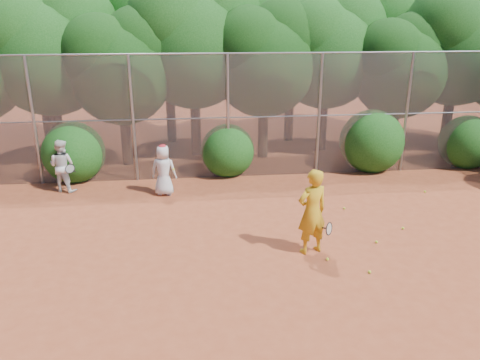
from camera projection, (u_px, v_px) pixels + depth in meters
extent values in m
plane|color=brown|center=(298.00, 264.00, 10.15)|extent=(80.00, 80.00, 0.00)
cylinder|color=gray|center=(34.00, 122.00, 14.38)|extent=(0.09, 0.09, 4.00)
cylinder|color=gray|center=(133.00, 120.00, 14.69)|extent=(0.09, 0.09, 4.00)
cylinder|color=gray|center=(228.00, 118.00, 15.00)|extent=(0.09, 0.09, 4.00)
cylinder|color=gray|center=(319.00, 116.00, 15.32)|extent=(0.09, 0.09, 4.00)
cylinder|color=gray|center=(407.00, 114.00, 15.63)|extent=(0.09, 0.09, 4.00)
cylinder|color=gray|center=(260.00, 53.00, 14.44)|extent=(20.00, 0.05, 0.05)
cylinder|color=gray|center=(259.00, 117.00, 15.11)|extent=(20.00, 0.04, 0.04)
cube|color=slate|center=(259.00, 117.00, 15.11)|extent=(20.00, 0.02, 4.00)
cylinder|color=black|center=(58.00, 127.00, 16.97)|extent=(0.38, 0.38, 2.52)
sphere|color=#124411|center=(49.00, 57.00, 16.15)|extent=(4.03, 4.03, 4.03)
sphere|color=#124411|center=(72.00, 26.00, 16.28)|extent=(3.23, 3.23, 3.23)
sphere|color=#124411|center=(21.00, 33.00, 15.52)|extent=(3.02, 3.02, 3.02)
cylinder|color=black|center=(126.00, 135.00, 16.63)|extent=(0.36, 0.36, 2.17)
sphere|color=black|center=(121.00, 74.00, 15.92)|extent=(3.47, 3.47, 3.47)
sphere|color=black|center=(141.00, 47.00, 16.03)|extent=(2.78, 2.78, 2.78)
sphere|color=black|center=(99.00, 54.00, 15.39)|extent=(2.60, 2.60, 2.60)
cylinder|color=black|center=(196.00, 121.00, 17.75)|extent=(0.39, 0.39, 2.66)
sphere|color=#124411|center=(193.00, 50.00, 16.88)|extent=(4.26, 4.26, 4.26)
sphere|color=#124411|center=(216.00, 18.00, 17.02)|extent=(3.40, 3.40, 3.40)
sphere|color=#124411|center=(171.00, 25.00, 16.22)|extent=(3.19, 3.19, 3.19)
cylinder|color=black|center=(263.00, 127.00, 17.51)|extent=(0.37, 0.37, 2.27)
sphere|color=black|center=(264.00, 67.00, 16.77)|extent=(3.64, 3.64, 3.64)
sphere|color=black|center=(283.00, 40.00, 16.88)|extent=(2.91, 2.91, 2.91)
sphere|color=black|center=(247.00, 46.00, 16.20)|extent=(2.73, 2.73, 2.73)
cylinder|color=black|center=(322.00, 119.00, 18.49)|extent=(0.38, 0.38, 2.45)
sphere|color=#124411|center=(326.00, 57.00, 17.69)|extent=(3.92, 3.92, 3.92)
sphere|color=#124411|center=(345.00, 29.00, 17.82)|extent=(3.14, 3.14, 3.14)
sphere|color=#124411|center=(311.00, 35.00, 17.08)|extent=(2.94, 2.94, 2.94)
cylinder|color=black|center=(393.00, 128.00, 17.87)|extent=(0.36, 0.36, 2.10)
sphere|color=black|center=(399.00, 73.00, 17.19)|extent=(3.36, 3.36, 3.36)
sphere|color=black|center=(415.00, 48.00, 17.29)|extent=(2.69, 2.69, 2.69)
sphere|color=black|center=(388.00, 55.00, 16.67)|extent=(2.52, 2.52, 2.52)
cylinder|color=black|center=(447.00, 117.00, 18.61)|extent=(0.39, 0.39, 2.59)
sphere|color=#124411|center=(457.00, 51.00, 17.77)|extent=(4.14, 4.14, 4.14)
sphere|color=#124411|center=(476.00, 22.00, 17.90)|extent=(3.32, 3.32, 3.32)
sphere|color=#124411|center=(447.00, 28.00, 17.13)|extent=(3.11, 3.11, 3.11)
cylinder|color=black|center=(47.00, 114.00, 19.00)|extent=(0.39, 0.39, 2.62)
sphere|color=#124411|center=(38.00, 49.00, 18.15)|extent=(4.20, 4.20, 4.20)
sphere|color=#124411|center=(59.00, 20.00, 18.28)|extent=(3.36, 3.36, 3.36)
sphere|color=#124411|center=(11.00, 26.00, 17.50)|extent=(3.15, 3.15, 3.15)
cylinder|color=black|center=(171.00, 108.00, 19.68)|extent=(0.40, 0.40, 2.80)
sphere|color=#124411|center=(167.00, 41.00, 18.77)|extent=(4.48, 4.48, 4.48)
sphere|color=#124411|center=(189.00, 11.00, 18.91)|extent=(3.58, 3.58, 3.58)
sphere|color=#124411|center=(145.00, 17.00, 18.08)|extent=(3.36, 3.36, 3.36)
cylinder|color=black|center=(289.00, 111.00, 19.87)|extent=(0.38, 0.38, 2.52)
sphere|color=#124411|center=(291.00, 51.00, 19.05)|extent=(4.03, 4.03, 4.03)
sphere|color=#124411|center=(309.00, 25.00, 19.18)|extent=(3.23, 3.23, 3.23)
sphere|color=#124411|center=(276.00, 31.00, 18.43)|extent=(3.02, 3.02, 3.02)
cylinder|color=black|center=(385.00, 104.00, 20.87)|extent=(0.40, 0.40, 2.73)
sphere|color=#124411|center=(392.00, 42.00, 19.98)|extent=(4.37, 4.37, 4.37)
sphere|color=#124411|center=(410.00, 15.00, 20.12)|extent=(3.49, 3.49, 3.49)
sphere|color=#124411|center=(380.00, 20.00, 19.30)|extent=(3.28, 3.28, 3.28)
sphere|color=#124411|center=(73.00, 150.00, 15.10)|extent=(2.00, 2.00, 2.00)
sphere|color=#124411|center=(228.00, 148.00, 15.65)|extent=(1.80, 1.80, 1.80)
sphere|color=#124411|center=(372.00, 138.00, 16.10)|extent=(2.20, 2.20, 2.20)
sphere|color=#124411|center=(467.00, 140.00, 16.52)|extent=(1.90, 1.90, 1.90)
imported|color=gold|center=(312.00, 212.00, 10.36)|extent=(0.83, 0.68, 1.98)
torus|color=black|center=(329.00, 229.00, 10.32)|extent=(0.24, 0.27, 0.30)
cylinder|color=black|center=(320.00, 227.00, 10.44)|extent=(0.23, 0.21, 0.06)
imported|color=silver|center=(164.00, 170.00, 13.86)|extent=(0.83, 0.63, 1.53)
ellipsoid|color=#AE1822|center=(162.00, 147.00, 13.62)|extent=(0.22, 0.22, 0.13)
sphere|color=#BFDB27|center=(174.00, 169.00, 13.67)|extent=(0.07, 0.07, 0.07)
imported|color=silver|center=(62.00, 166.00, 14.13)|extent=(0.95, 0.85, 1.62)
torus|color=black|center=(70.00, 169.00, 13.88)|extent=(0.34, 0.26, 0.27)
cylinder|color=black|center=(73.00, 171.00, 14.09)|extent=(0.09, 0.25, 0.18)
sphere|color=#BFDB27|center=(376.00, 242.00, 11.06)|extent=(0.07, 0.07, 0.07)
sphere|color=#BFDB27|center=(344.00, 208.00, 13.00)|extent=(0.07, 0.07, 0.07)
sphere|color=#BFDB27|center=(370.00, 272.00, 9.77)|extent=(0.07, 0.07, 0.07)
sphere|color=#BFDB27|center=(403.00, 228.00, 11.78)|extent=(0.07, 0.07, 0.07)
sphere|color=#BFDB27|center=(327.00, 259.00, 10.28)|extent=(0.07, 0.07, 0.07)
sphere|color=#BFDB27|center=(425.00, 192.00, 14.23)|extent=(0.07, 0.07, 0.07)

